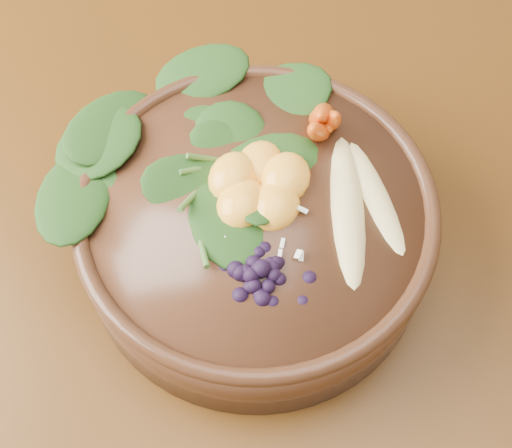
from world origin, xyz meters
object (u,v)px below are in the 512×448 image
object	(u,v)px
dining_table	(505,356)
banana_halves	(364,193)
mandarin_cluster	(259,175)
stoneware_bowl	(256,230)
blueberry_pile	(258,262)
kale_heap	(202,126)
carrot_cluster	(323,96)

from	to	relation	value
dining_table	banana_halves	size ratio (longest dim) A/B	9.26
banana_halves	mandarin_cluster	xyz separation A→B (m)	(-0.09, -0.01, 0.00)
stoneware_bowl	banana_halves	xyz separation A→B (m)	(0.08, 0.03, 0.06)
mandarin_cluster	blueberry_pile	xyz separation A→B (m)	(0.03, -0.08, 0.00)
kale_heap	dining_table	bearing A→B (deg)	-4.55
carrot_cluster	mandarin_cluster	distance (m)	0.09
dining_table	banana_halves	xyz separation A→B (m)	(-0.18, 0.01, 0.19)
stoneware_bowl	carrot_cluster	xyz separation A→B (m)	(0.03, 0.10, 0.08)
mandarin_cluster	kale_heap	bearing A→B (deg)	156.84
blueberry_pile	dining_table	bearing A→B (deg)	18.45
carrot_cluster	dining_table	bearing A→B (deg)	-36.87
dining_table	stoneware_bowl	world-z (taller)	stoneware_bowl
mandarin_cluster	blueberry_pile	size ratio (longest dim) A/B	0.69
dining_table	stoneware_bowl	xyz separation A→B (m)	(-0.26, -0.02, 0.13)
kale_heap	banana_halves	distance (m)	0.15
kale_heap	stoneware_bowl	bearing A→B (deg)	-34.50
mandarin_cluster	carrot_cluster	bearing A→B (deg)	68.82
banana_halves	mandarin_cluster	size ratio (longest dim) A/B	1.77
carrot_cluster	banana_halves	distance (m)	0.09
stoneware_bowl	blueberry_pile	xyz separation A→B (m)	(0.02, -0.06, 0.06)
carrot_cluster	blueberry_pile	size ratio (longest dim) A/B	0.60
dining_table	blueberry_pile	bearing A→B (deg)	-161.55
dining_table	carrot_cluster	world-z (taller)	carrot_cluster
dining_table	kale_heap	world-z (taller)	kale_heap
stoneware_bowl	kale_heap	size ratio (longest dim) A/B	1.53
kale_heap	mandarin_cluster	size ratio (longest dim) A/B	2.07
carrot_cluster	blueberry_pile	world-z (taller)	carrot_cluster
dining_table	kale_heap	bearing A→B (deg)	175.45
dining_table	kale_heap	size ratio (longest dim) A/B	7.92
kale_heap	banana_halves	bearing A→B (deg)	-4.92
dining_table	mandarin_cluster	size ratio (longest dim) A/B	16.37
banana_halves	stoneware_bowl	bearing A→B (deg)	-177.26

